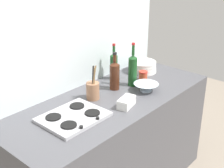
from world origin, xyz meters
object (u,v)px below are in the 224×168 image
(wine_bottle_mid_left, at_px, (114,65))
(condiment_jar_front, at_px, (143,75))
(wine_bottle_leftmost, at_px, (115,75))
(wine_bottle_mid_right, at_px, (133,70))
(plate_stack, at_px, (143,67))
(stovetop_hob, at_px, (73,117))
(mixing_bowl, at_px, (146,87))
(butter_dish, at_px, (126,102))
(utensil_crock, at_px, (93,90))

(wine_bottle_mid_left, relative_size, condiment_jar_front, 4.11)
(wine_bottle_leftmost, distance_m, wine_bottle_mid_right, 0.17)
(wine_bottle_mid_right, bearing_deg, plate_stack, 21.35)
(stovetop_hob, relative_size, condiment_jar_front, 5.47)
(wine_bottle_leftmost, xyz_separation_m, wine_bottle_mid_left, (0.16, 0.15, 0.00))
(wine_bottle_leftmost, distance_m, mixing_bowl, 0.27)
(plate_stack, distance_m, butter_dish, 0.72)
(wine_bottle_mid_left, relative_size, butter_dish, 2.03)
(plate_stack, bearing_deg, wine_bottle_mid_left, 163.88)
(wine_bottle_mid_right, distance_m, condiment_jar_front, 0.19)
(stovetop_hob, xyz_separation_m, plate_stack, (1.01, 0.17, 0.04))
(plate_stack, height_order, butter_dish, plate_stack)
(mixing_bowl, distance_m, butter_dish, 0.32)
(plate_stack, bearing_deg, utensil_crock, -175.62)
(wine_bottle_mid_left, bearing_deg, plate_stack, -16.12)
(utensil_crock, bearing_deg, wine_bottle_mid_left, 19.43)
(butter_dish, bearing_deg, plate_stack, 26.98)
(butter_dish, bearing_deg, utensil_crock, 104.15)
(mixing_bowl, distance_m, condiment_jar_front, 0.23)
(wine_bottle_mid_left, distance_m, utensil_crock, 0.43)
(plate_stack, height_order, utensil_crock, utensil_crock)
(stovetop_hob, xyz_separation_m, mixing_bowl, (0.69, -0.10, 0.02))
(wine_bottle_mid_left, xyz_separation_m, wine_bottle_mid_right, (-0.00, -0.21, 0.01))
(wine_bottle_leftmost, relative_size, wine_bottle_mid_right, 0.85)
(plate_stack, xyz_separation_m, butter_dish, (-0.64, -0.33, -0.02))
(stovetop_hob, distance_m, plate_stack, 1.03)
(wine_bottle_mid_left, bearing_deg, condiment_jar_front, -53.00)
(wine_bottle_mid_left, distance_m, wine_bottle_mid_right, 0.21)
(utensil_crock, bearing_deg, wine_bottle_mid_right, -9.40)
(butter_dish, relative_size, condiment_jar_front, 2.02)
(butter_dish, xyz_separation_m, utensil_crock, (-0.07, 0.27, 0.04))
(wine_bottle_leftmost, bearing_deg, butter_dish, -123.59)
(wine_bottle_leftmost, bearing_deg, wine_bottle_mid_right, -22.32)
(mixing_bowl, xyz_separation_m, utensil_crock, (-0.38, 0.22, 0.04))
(butter_dish, bearing_deg, wine_bottle_mid_left, 51.01)
(stovetop_hob, bearing_deg, plate_stack, 9.47)
(wine_bottle_mid_right, relative_size, utensil_crock, 1.32)
(plate_stack, distance_m, wine_bottle_mid_left, 0.33)
(stovetop_hob, height_order, wine_bottle_leftmost, wine_bottle_leftmost)
(butter_dish, xyz_separation_m, condiment_jar_front, (0.49, 0.21, 0.00))
(condiment_jar_front, bearing_deg, wine_bottle_mid_left, 127.00)
(stovetop_hob, distance_m, wine_bottle_leftmost, 0.57)
(wine_bottle_mid_left, relative_size, mixing_bowl, 1.59)
(plate_stack, xyz_separation_m, wine_bottle_mid_left, (-0.31, 0.09, 0.07))
(wine_bottle_mid_right, distance_m, butter_dish, 0.40)
(wine_bottle_mid_right, distance_m, mixing_bowl, 0.19)
(wine_bottle_mid_left, bearing_deg, wine_bottle_mid_right, -90.90)
(stovetop_hob, bearing_deg, mixing_bowl, -8.57)
(plate_stack, xyz_separation_m, condiment_jar_front, (-0.15, -0.12, -0.01))
(utensil_crock, bearing_deg, condiment_jar_front, -6.34)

